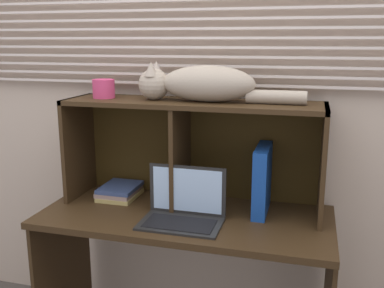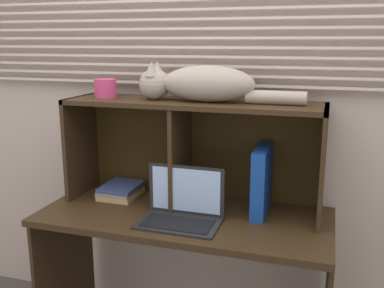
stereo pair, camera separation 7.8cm
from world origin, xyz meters
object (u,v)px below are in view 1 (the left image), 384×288
Objects in this scene: cat at (200,84)px; book_stack at (120,191)px; laptop at (183,210)px; binder_upright at (262,180)px; small_basket at (104,89)px.

book_stack is (-0.42, 0.01, -0.55)m from cat.
cat reaches higher than laptop.
book_stack is at bearing 179.52° from binder_upright.
laptop is 0.45m from book_stack.
binder_upright is 0.87m from small_basket.
laptop is 3.32× the size of small_basket.
laptop is 0.39m from binder_upright.
binder_upright is 1.43× the size of book_stack.
laptop is 1.62× the size of book_stack.
laptop is 1.13× the size of binder_upright.
laptop is at bearing -24.01° from small_basket.
small_basket reaches higher than binder_upright.
small_basket reaches higher than book_stack.
binder_upright is at bearing -0.48° from book_stack.
book_stack is 0.52m from small_basket.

